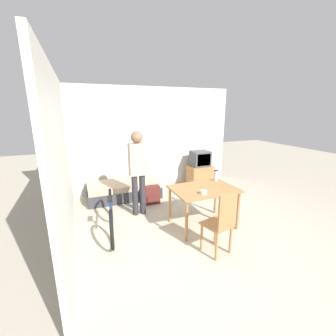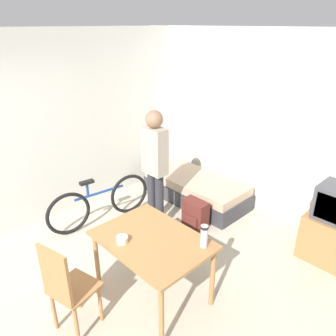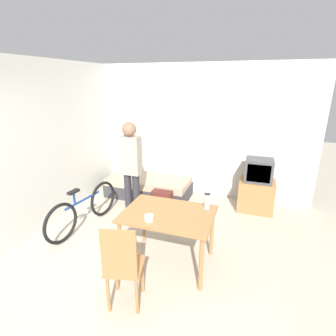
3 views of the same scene
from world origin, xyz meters
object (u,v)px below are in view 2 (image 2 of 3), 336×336
object	(u,v)px
wooden_chair	(66,286)
bicycle	(100,203)
dining_table	(152,246)
thermos_flask	(204,235)
backpack	(195,214)
tv	(334,229)
person_standing	(155,162)
mate_bowl	(122,240)
daybed	(196,189)

from	to	relation	value
wooden_chair	bicycle	xyz separation A→B (m)	(-1.42, 1.28, -0.23)
dining_table	thermos_flask	size ratio (longest dim) A/B	4.87
bicycle	backpack	size ratio (longest dim) A/B	3.82
thermos_flask	backpack	xyz separation A→B (m)	(-1.02, 1.05, -0.67)
thermos_flask	tv	bearing A→B (deg)	69.66
bicycle	backpack	xyz separation A→B (m)	(1.04, 0.92, -0.12)
person_standing	backpack	bearing A→B (deg)	45.50
bicycle	backpack	distance (m)	1.40
bicycle	dining_table	bearing A→B (deg)	-14.04
thermos_flask	mate_bowl	world-z (taller)	thermos_flask
dining_table	bicycle	size ratio (longest dim) A/B	0.72
tv	person_standing	bearing A→B (deg)	-152.54
dining_table	wooden_chair	world-z (taller)	wooden_chair
wooden_chair	mate_bowl	bearing A→B (deg)	85.85
mate_bowl	dining_table	bearing A→B (deg)	57.53
daybed	thermos_flask	distance (m)	2.36
dining_table	wooden_chair	xyz separation A→B (m)	(-0.21, -0.87, -0.10)
daybed	wooden_chair	xyz separation A→B (m)	(0.89, -2.81, 0.36)
bicycle	person_standing	bearing A→B (deg)	38.74
dining_table	person_standing	world-z (taller)	person_standing
daybed	dining_table	world-z (taller)	dining_table
person_standing	mate_bowl	xyz separation A→B (m)	(0.82, -1.17, -0.23)
tv	bicycle	distance (m)	3.13
tv	person_standing	size ratio (longest dim) A/B	0.58
dining_table	backpack	bearing A→B (deg)	113.49
daybed	backpack	distance (m)	0.80
mate_bowl	daybed	bearing A→B (deg)	113.18
tv	person_standing	xyz separation A→B (m)	(-2.06, -1.07, 0.56)
daybed	backpack	world-z (taller)	backpack
tv	backpack	distance (m)	1.80
dining_table	wooden_chair	bearing A→B (deg)	-103.28
person_standing	daybed	bearing A→B (deg)	96.65
thermos_flask	daybed	bearing A→B (deg)	132.92
backpack	mate_bowl	bearing A→B (deg)	-75.22
thermos_flask	mate_bowl	distance (m)	0.81
daybed	thermos_flask	world-z (taller)	thermos_flask
person_standing	tv	bearing A→B (deg)	27.46
bicycle	mate_bowl	bearing A→B (deg)	-24.23
dining_table	tv	bearing A→B (deg)	61.61
wooden_chair	backpack	bearing A→B (deg)	99.62
tv	daybed	bearing A→B (deg)	-178.56
daybed	tv	size ratio (longest dim) A/B	1.73
wooden_chair	mate_bowl	distance (m)	0.66
daybed	mate_bowl	world-z (taller)	mate_bowl
tv	wooden_chair	world-z (taller)	wooden_chair
tv	wooden_chair	bearing A→B (deg)	-114.13
dining_table	person_standing	bearing A→B (deg)	136.72
daybed	bicycle	distance (m)	1.62
wooden_chair	backpack	world-z (taller)	wooden_chair
person_standing	thermos_flask	world-z (taller)	person_standing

